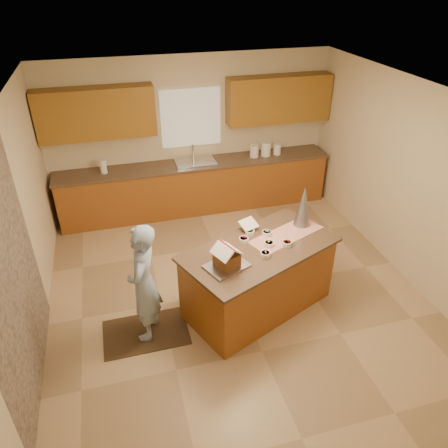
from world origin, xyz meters
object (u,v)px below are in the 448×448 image
at_px(island_base, 258,279).
at_px(tinsel_tree, 303,206).
at_px(gingerbread_house, 227,257).
at_px(boy, 144,283).

relative_size(island_base, tinsel_tree, 3.27).
bearing_deg(tinsel_tree, island_base, -153.25).
xyz_separation_m(tinsel_tree, gingerbread_house, (-1.22, -0.63, -0.15)).
distance_m(tinsel_tree, boy, 2.26).
bearing_deg(boy, tinsel_tree, 121.21).
bearing_deg(gingerbread_house, tinsel_tree, 27.38).
xyz_separation_m(island_base, tinsel_tree, (0.72, 0.36, 0.78)).
bearing_deg(boy, gingerbread_house, 99.19).
bearing_deg(tinsel_tree, gingerbread_house, -152.62).
height_order(boy, gingerbread_house, boy).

